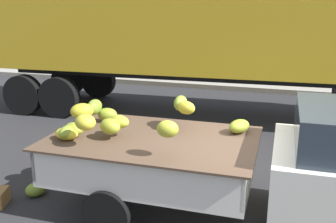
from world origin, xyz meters
TOP-DOWN VIEW (x-y plane):
  - ground at (0.00, 0.00)m, footprint 220.00×220.00m
  - curb_strip at (0.00, 8.66)m, footprint 80.00×0.80m
  - pickup_truck at (0.60, -0.03)m, footprint 5.14×1.97m
  - semi_trailer at (-1.91, 4.98)m, footprint 12.11×3.15m
  - fallen_banana_bunch_near_tailgate at (-3.26, -0.30)m, footprint 0.38×0.42m

SIDE VIEW (x-z plane):
  - ground at x=0.00m, z-range 0.00..0.00m
  - curb_strip at x=0.00m, z-range 0.00..0.16m
  - fallen_banana_bunch_near_tailgate at x=-3.26m, z-range 0.00..0.21m
  - pickup_truck at x=0.60m, z-range 0.04..1.74m
  - semi_trailer at x=-1.91m, z-range 0.57..4.52m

